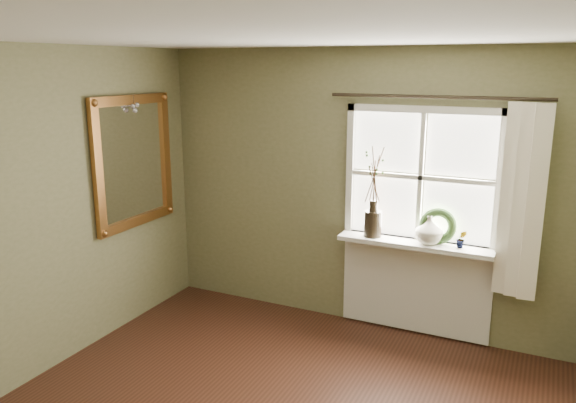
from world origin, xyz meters
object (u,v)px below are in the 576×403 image
(dark_jug, at_px, (373,224))
(wreath, at_px, (438,230))
(cream_vase, at_px, (429,230))
(gilt_mirror, at_px, (134,161))

(dark_jug, height_order, wreath, wreath)
(dark_jug, bearing_deg, cream_vase, 0.00)
(dark_jug, distance_m, gilt_mirror, 2.30)
(cream_vase, relative_size, gilt_mirror, 0.20)
(cream_vase, height_order, wreath, wreath)
(cream_vase, xyz_separation_m, wreath, (0.07, 0.04, -0.00))
(dark_jug, bearing_deg, gilt_mirror, -162.06)
(cream_vase, bearing_deg, gilt_mirror, -165.35)
(dark_jug, height_order, cream_vase, cream_vase)
(cream_vase, bearing_deg, wreath, 31.02)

